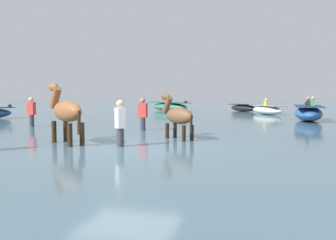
% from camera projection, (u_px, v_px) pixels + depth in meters
% --- Properties ---
extents(ground_plane, '(120.00, 120.00, 0.00)m').
position_uv_depth(ground_plane, '(128.00, 163.00, 9.54)').
color(ground_plane, '#666051').
extents(water_surface, '(90.00, 90.00, 0.38)m').
position_uv_depth(water_surface, '(200.00, 124.00, 19.11)').
color(water_surface, '#476675').
rests_on(water_surface, ground).
extents(horse_lead_bay, '(1.45, 1.29, 1.80)m').
position_uv_depth(horse_lead_bay, '(178.00, 117.00, 11.33)').
color(horse_lead_bay, brown).
rests_on(horse_lead_bay, ground).
extents(horse_trailing_chestnut, '(1.80, 1.37, 2.12)m').
position_uv_depth(horse_trailing_chestnut, '(66.00, 113.00, 10.32)').
color(horse_trailing_chestnut, brown).
rests_on(horse_trailing_chestnut, ground).
extents(boat_mid_outer, '(3.89, 3.25, 0.83)m').
position_uv_depth(boat_mid_outer, '(170.00, 107.00, 28.37)').
color(boat_mid_outer, '#337556').
rests_on(boat_mid_outer, water_surface).
extents(boat_distant_east, '(2.53, 2.37, 0.55)m').
position_uv_depth(boat_distant_east, '(243.00, 108.00, 28.05)').
color(boat_distant_east, black).
rests_on(boat_distant_east, water_surface).
extents(boat_distant_west, '(1.40, 3.71, 1.25)m').
position_uv_depth(boat_distant_west, '(308.00, 113.00, 18.72)').
color(boat_distant_west, '#28518E').
rests_on(boat_distant_west, water_surface).
extents(boat_far_offshore, '(2.58, 3.14, 1.08)m').
position_uv_depth(boat_far_offshore, '(267.00, 110.00, 24.18)').
color(boat_far_offshore, silver).
rests_on(boat_far_offshore, water_surface).
extents(person_spectator_far, '(0.32, 0.20, 1.63)m').
position_uv_depth(person_spectator_far, '(143.00, 118.00, 13.97)').
color(person_spectator_far, '#383842').
rests_on(person_spectator_far, ground).
extents(person_onlooker_right, '(0.33, 0.22, 1.63)m').
position_uv_depth(person_onlooker_right, '(32.00, 115.00, 15.65)').
color(person_onlooker_right, '#383842').
rests_on(person_onlooker_right, ground).
extents(person_wading_close, '(0.36, 0.37, 1.63)m').
position_uv_depth(person_wading_close, '(120.00, 129.00, 9.77)').
color(person_wading_close, '#383842').
rests_on(person_wading_close, ground).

